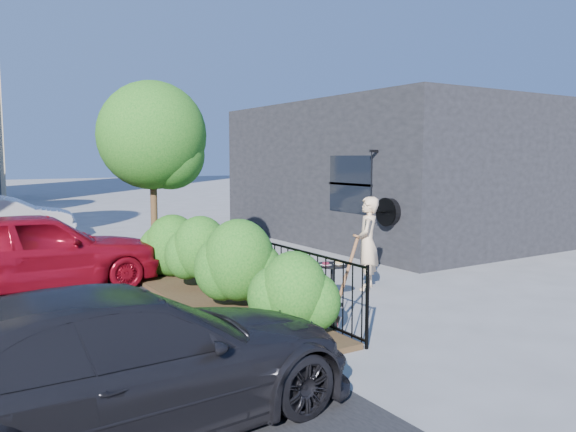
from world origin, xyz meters
TOP-DOWN VIEW (x-y plane):
  - ground at (0.00, 0.00)m, footprint 120.00×120.00m
  - shop_building at (5.50, 4.50)m, footprint 6.22×9.00m
  - fence at (-1.50, 0.00)m, footprint 0.05×6.05m
  - planting_bed at (-2.20, 0.00)m, footprint 1.30×6.00m
  - shrubs at (-2.10, 0.10)m, footprint 1.10×5.60m
  - patio_tree at (-2.24, 2.76)m, footprint 2.20×2.20m
  - cafe_table at (-0.60, -1.04)m, footprint 0.55×0.55m
  - woman at (0.65, -0.46)m, footprint 0.74×0.74m
  - shovel at (-1.26, -2.19)m, footprint 0.49×0.18m
  - car_red at (-4.58, 2.74)m, footprint 4.43×1.83m
  - car_silver at (-4.37, 10.24)m, footprint 4.11×1.94m
  - car_darkgrey at (-4.78, -3.55)m, footprint 4.72×2.31m

SIDE VIEW (x-z plane):
  - ground at x=0.00m, z-range 0.00..0.00m
  - planting_bed at x=-2.20m, z-range 0.00..0.08m
  - cafe_table at x=-0.60m, z-range 0.11..0.85m
  - fence at x=-1.50m, z-range 0.01..1.11m
  - shovel at x=-1.26m, z-range -0.09..1.31m
  - car_silver at x=-4.37m, z-range 0.00..1.30m
  - car_darkgrey at x=-4.78m, z-range 0.00..1.32m
  - shrubs at x=-2.10m, z-range 0.08..1.32m
  - car_red at x=-4.58m, z-range 0.00..1.50m
  - woman at x=0.65m, z-range 0.00..1.74m
  - shop_building at x=5.50m, z-range 0.00..4.00m
  - patio_tree at x=-2.24m, z-range 0.79..4.73m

